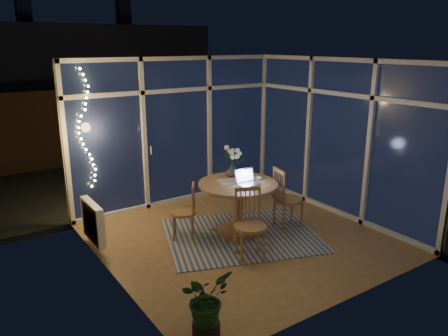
{
  "coord_description": "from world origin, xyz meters",
  "views": [
    {
      "loc": [
        -3.58,
        -4.83,
        2.82
      ],
      "look_at": [
        -0.16,
        0.25,
        1.06
      ],
      "focal_mm": 35.0,
      "sensor_mm": 36.0,
      "label": 1
    }
  ],
  "objects": [
    {
      "name": "bowl",
      "position": [
        0.38,
        0.15,
        0.83
      ],
      "size": [
        0.19,
        0.19,
        0.04
      ],
      "primitive_type": "imported",
      "rotation": [
        0.0,
        0.0,
        -0.34
      ],
      "color": "white",
      "rests_on": "dining_table"
    },
    {
      "name": "potted_plant",
      "position": [
        -1.65,
        -1.65,
        0.38
      ],
      "size": [
        0.67,
        0.63,
        0.76
      ],
      "primitive_type": "imported",
      "rotation": [
        0.0,
        0.0,
        0.36
      ],
      "color": "#174018",
      "rests_on": "floor"
    },
    {
      "name": "window_wall_back",
      "position": [
        0.0,
        1.96,
        1.3
      ],
      "size": [
        4.0,
        0.1,
        2.6
      ],
      "primitive_type": "cube",
      "color": "white",
      "rests_on": "floor"
    },
    {
      "name": "wall_right",
      "position": [
        2.0,
        0.0,
        1.3
      ],
      "size": [
        0.04,
        4.0,
        2.6
      ],
      "primitive_type": "cube",
      "color": "beige",
      "rests_on": "floor"
    },
    {
      "name": "floor",
      "position": [
        0.0,
        0.0,
        0.0
      ],
      "size": [
        4.0,
        4.0,
        0.0
      ],
      "primitive_type": "plane",
      "color": "brown",
      "rests_on": "ground"
    },
    {
      "name": "garden_fence",
      "position": [
        0.0,
        5.5,
        0.9
      ],
      "size": [
        11.0,
        0.08,
        1.8
      ],
      "primitive_type": "cube",
      "color": "#3E2816",
      "rests_on": "ground"
    },
    {
      "name": "window_wall_right",
      "position": [
        1.96,
        0.0,
        1.3
      ],
      "size": [
        0.1,
        4.0,
        2.6
      ],
      "primitive_type": "cube",
      "color": "white",
      "rests_on": "floor"
    },
    {
      "name": "ceiling",
      "position": [
        0.0,
        0.0,
        2.6
      ],
      "size": [
        4.0,
        4.0,
        0.0
      ],
      "primitive_type": "plane",
      "color": "silver",
      "rests_on": "wall_back"
    },
    {
      "name": "flower_vase",
      "position": [
        0.14,
        0.46,
        0.92
      ],
      "size": [
        0.26,
        0.26,
        0.21
      ],
      "primitive_type": "imported",
      "rotation": [
        0.0,
        0.0,
        -0.34
      ],
      "color": "silver",
      "rests_on": "dining_table"
    },
    {
      "name": "garden_patio",
      "position": [
        0.5,
        5.0,
        -0.06
      ],
      "size": [
        12.0,
        6.0,
        0.1
      ],
      "primitive_type": "cube",
      "color": "black",
      "rests_on": "ground"
    },
    {
      "name": "fairy_lights",
      "position": [
        -1.65,
        1.88,
        1.52
      ],
      "size": [
        0.24,
        0.1,
        1.85
      ],
      "primitive_type": null,
      "color": "#FFD866",
      "rests_on": "window_wall_back"
    },
    {
      "name": "laptop",
      "position": [
        0.13,
        0.02,
        0.93
      ],
      "size": [
        0.34,
        0.29,
        0.24
      ],
      "primitive_type": null,
      "rotation": [
        0.0,
        0.0,
        -0.04
      ],
      "color": "silver",
      "rests_on": "dining_table"
    },
    {
      "name": "chair_front",
      "position": [
        -0.3,
        -0.59,
        0.49
      ],
      "size": [
        0.59,
        0.59,
        0.98
      ],
      "primitive_type": "cube",
      "rotation": [
        0.0,
        0.0,
        -0.4
      ],
      "color": "#946342",
      "rests_on": "floor"
    },
    {
      "name": "rug",
      "position": [
        0.04,
        0.07,
        0.01
      ],
      "size": [
        2.71,
        2.44,
        0.01
      ],
      "primitive_type": "cube",
      "rotation": [
        0.0,
        0.0,
        -0.34
      ],
      "color": "#B4AE92",
      "rests_on": "floor"
    },
    {
      "name": "chair_left",
      "position": [
        -0.72,
        0.49,
        0.43
      ],
      "size": [
        0.54,
        0.54,
        0.85
      ],
      "primitive_type": "cube",
      "rotation": [
        0.0,
        0.0,
        -2.13
      ],
      "color": "#946342",
      "rests_on": "floor"
    },
    {
      "name": "garden_shrubs",
      "position": [
        -0.8,
        3.4,
        0.45
      ],
      "size": [
        0.9,
        0.9,
        0.9
      ],
      "primitive_type": "sphere",
      "color": "black",
      "rests_on": "ground"
    },
    {
      "name": "newspapers",
      "position": [
        -0.01,
        0.27,
        0.82
      ],
      "size": [
        0.49,
        0.45,
        0.02
      ],
      "primitive_type": "cube",
      "rotation": [
        0.0,
        0.0,
        -0.54
      ],
      "color": "silver",
      "rests_on": "dining_table"
    },
    {
      "name": "wall_front",
      "position": [
        0.0,
        -2.0,
        1.3
      ],
      "size": [
        4.0,
        0.04,
        2.6
      ],
      "primitive_type": "cube",
      "color": "beige",
      "rests_on": "floor"
    },
    {
      "name": "chair_right",
      "position": [
        0.82,
        -0.1,
        0.5
      ],
      "size": [
        0.55,
        0.55,
        1.0
      ],
      "primitive_type": "cube",
      "rotation": [
        0.0,
        0.0,
        1.34
      ],
      "color": "#946342",
      "rests_on": "floor"
    },
    {
      "name": "wall_left",
      "position": [
        -2.0,
        0.0,
        1.3
      ],
      "size": [
        0.04,
        4.0,
        2.6
      ],
      "primitive_type": "cube",
      "color": "beige",
      "rests_on": "floor"
    },
    {
      "name": "radiator",
      "position": [
        -1.94,
        0.9,
        0.4
      ],
      "size": [
        0.1,
        0.7,
        0.58
      ],
      "primitive_type": "cube",
      "color": "white",
      "rests_on": "wall_left"
    },
    {
      "name": "dining_table",
      "position": [
        0.04,
        0.17,
        0.41
      ],
      "size": [
        1.52,
        1.52,
        0.81
      ],
      "primitive_type": "cylinder",
      "rotation": [
        0.0,
        0.0,
        -0.34
      ],
      "color": "#946342",
      "rests_on": "floor"
    },
    {
      "name": "neighbour_roof",
      "position": [
        0.3,
        8.5,
        2.2
      ],
      "size": [
        7.0,
        3.0,
        2.2
      ],
      "primitive_type": "cube",
      "color": "#2E3037",
      "rests_on": "ground"
    },
    {
      "name": "wall_back",
      "position": [
        0.0,
        2.0,
        1.3
      ],
      "size": [
        4.0,
        0.04,
        2.6
      ],
      "primitive_type": "cube",
      "color": "beige",
      "rests_on": "floor"
    },
    {
      "name": "phone",
      "position": [
        0.04,
        0.13,
        0.82
      ],
      "size": [
        0.1,
        0.05,
        0.01
      ],
      "primitive_type": "cube",
      "rotation": [
        0.0,
        0.0,
        0.05
      ],
      "color": "black",
      "rests_on": "dining_table"
    }
  ]
}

